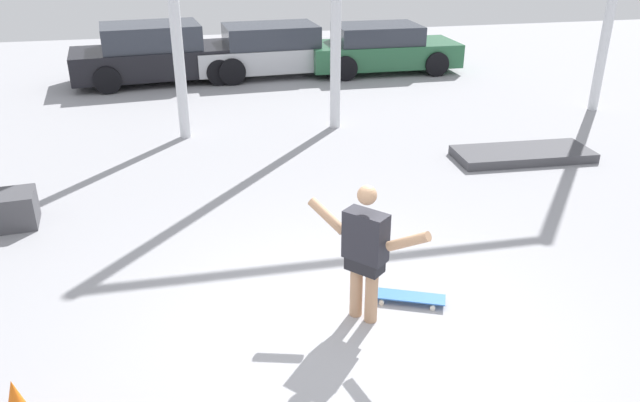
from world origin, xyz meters
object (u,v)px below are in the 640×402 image
(manual_pad, at_px, (523,154))
(parked_car_black, at_px, (158,54))
(parked_car_green, at_px, (381,49))
(skateboard, at_px, (408,297))
(parked_car_silver, at_px, (275,51))
(skateboarder, at_px, (365,249))

(manual_pad, distance_m, parked_car_black, 9.44)
(parked_car_black, height_order, parked_car_green, parked_car_black)
(skateboard, relative_size, parked_car_black, 0.18)
(skateboard, bearing_deg, parked_car_silver, 112.40)
(manual_pad, relative_size, parked_car_black, 0.53)
(skateboarder, bearing_deg, parked_car_black, 149.76)
(skateboard, height_order, parked_car_black, parked_car_black)
(manual_pad, bearing_deg, skateboard, -132.32)
(skateboard, xyz_separation_m, parked_car_green, (3.06, 10.75, 0.54))
(skateboarder, distance_m, parked_car_green, 11.51)
(parked_car_black, relative_size, parked_car_silver, 1.02)
(skateboard, distance_m, parked_car_silver, 11.00)
(manual_pad, relative_size, parked_car_green, 0.59)
(parked_car_black, xyz_separation_m, parked_car_green, (5.80, -0.13, -0.08))
(manual_pad, xyz_separation_m, parked_car_green, (-0.37, 6.98, 0.53))
(manual_pad, height_order, parked_car_silver, parked_car_silver)
(skateboarder, relative_size, parked_car_silver, 0.34)
(skateboarder, distance_m, parked_car_black, 11.27)
(skateboarder, distance_m, parked_car_silver, 11.19)
(parked_car_black, relative_size, parked_car_green, 1.11)
(skateboarder, bearing_deg, skateboard, 65.76)
(parked_car_black, bearing_deg, skateboarder, -84.68)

